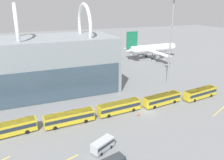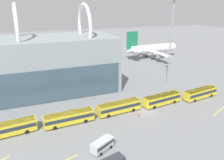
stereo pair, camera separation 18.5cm
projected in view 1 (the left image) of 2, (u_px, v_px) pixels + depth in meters
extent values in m
plane|color=slate|center=(147.00, 112.00, 61.98)|extent=(440.00, 440.00, 0.00)
torus|color=white|center=(17.00, 28.00, 67.92)|extent=(1.10, 15.44, 15.44)
torus|color=white|center=(85.00, 26.00, 75.70)|extent=(1.10, 15.44, 15.44)
cylinder|color=silver|center=(75.00, 63.00, 96.40)|extent=(9.21, 28.35, 4.82)
sphere|color=silver|center=(89.00, 70.00, 85.14)|extent=(4.72, 4.72, 4.72)
cone|color=silver|center=(65.00, 57.00, 107.66)|extent=(5.50, 6.79, 4.58)
cube|color=silver|center=(74.00, 64.00, 98.05)|extent=(29.81, 7.90, 0.35)
cylinder|color=gray|center=(91.00, 64.00, 102.59)|extent=(2.66, 3.50, 2.18)
cylinder|color=gray|center=(56.00, 69.00, 94.38)|extent=(2.66, 3.50, 2.18)
cube|color=#19724C|center=(64.00, 47.00, 105.45)|extent=(1.37, 6.09, 8.71)
cube|color=silver|center=(65.00, 56.00, 106.95)|extent=(12.87, 5.16, 0.28)
cylinder|color=gray|center=(85.00, 73.00, 89.61)|extent=(0.36, 0.36, 3.68)
cylinder|color=black|center=(85.00, 77.00, 90.21)|extent=(0.62, 1.16, 1.10)
cylinder|color=gray|center=(81.00, 66.00, 100.08)|extent=(0.36, 0.36, 3.68)
cylinder|color=black|center=(81.00, 70.00, 100.68)|extent=(0.62, 1.16, 1.10)
cylinder|color=gray|center=(68.00, 68.00, 96.98)|extent=(0.36, 0.36, 3.68)
cylinder|color=black|center=(68.00, 72.00, 97.58)|extent=(0.62, 1.16, 1.10)
cylinder|color=white|center=(152.00, 49.00, 123.14)|extent=(28.12, 6.00, 4.65)
sphere|color=white|center=(172.00, 47.00, 128.74)|extent=(4.56, 4.56, 4.56)
cone|color=white|center=(131.00, 51.00, 117.53)|extent=(6.34, 4.71, 4.42)
cube|color=white|center=(150.00, 50.00, 122.72)|extent=(5.22, 34.41, 0.35)
cylinder|color=gray|center=(140.00, 50.00, 131.43)|extent=(3.48, 2.68, 2.52)
cylinder|color=gray|center=(160.00, 56.00, 115.00)|extent=(3.48, 2.68, 2.52)
cube|color=#19724C|center=(132.00, 41.00, 116.04)|extent=(6.62, 0.72, 9.45)
cube|color=white|center=(132.00, 50.00, 117.65)|extent=(3.78, 12.23, 0.28)
cylinder|color=gray|center=(165.00, 52.00, 127.78)|extent=(0.36, 0.36, 4.49)
cylinder|color=black|center=(165.00, 56.00, 128.51)|extent=(1.12, 0.50, 1.10)
cylinder|color=gray|center=(146.00, 53.00, 125.93)|extent=(0.36, 0.36, 4.49)
cylinder|color=black|center=(146.00, 56.00, 126.66)|extent=(1.12, 0.50, 1.10)
cylinder|color=gray|center=(152.00, 55.00, 120.75)|extent=(0.36, 0.36, 4.49)
cylinder|color=black|center=(152.00, 59.00, 121.48)|extent=(1.12, 0.50, 1.10)
cube|color=gold|center=(8.00, 129.00, 50.39)|extent=(12.92, 4.09, 2.74)
cube|color=#232D38|center=(8.00, 128.00, 50.30)|extent=(12.67, 4.09, 0.96)
cube|color=silver|center=(7.00, 124.00, 49.96)|extent=(12.53, 3.97, 0.12)
cylinder|color=black|center=(26.00, 127.00, 53.64)|extent=(1.03, 0.40, 1.00)
cylinder|color=black|center=(27.00, 132.00, 51.48)|extent=(1.03, 0.40, 1.00)
cube|color=gold|center=(69.00, 118.00, 55.39)|extent=(12.82, 3.40, 2.74)
cube|color=#232D38|center=(69.00, 117.00, 55.30)|extent=(12.56, 3.42, 0.96)
cube|color=silver|center=(69.00, 113.00, 54.97)|extent=(12.43, 3.30, 0.12)
cylinder|color=black|center=(83.00, 117.00, 58.49)|extent=(1.01, 0.35, 1.00)
cylinder|color=black|center=(86.00, 121.00, 56.27)|extent=(1.01, 0.35, 1.00)
cylinder|color=black|center=(53.00, 123.00, 55.33)|extent=(1.01, 0.35, 1.00)
cylinder|color=black|center=(55.00, 128.00, 53.11)|extent=(1.01, 0.35, 1.00)
cube|color=gold|center=(119.00, 107.00, 61.25)|extent=(12.88, 3.81, 2.74)
cube|color=#232D38|center=(119.00, 106.00, 61.16)|extent=(12.63, 3.82, 0.96)
cube|color=silver|center=(119.00, 103.00, 60.82)|extent=(12.49, 3.70, 0.12)
cylinder|color=black|center=(129.00, 106.00, 64.44)|extent=(1.02, 0.38, 1.00)
cylinder|color=black|center=(133.00, 110.00, 62.25)|extent=(1.02, 0.38, 1.00)
cylinder|color=black|center=(105.00, 112.00, 61.06)|extent=(1.02, 0.38, 1.00)
cylinder|color=black|center=(109.00, 116.00, 58.87)|extent=(1.02, 0.38, 1.00)
cube|color=gold|center=(162.00, 99.00, 66.36)|extent=(12.94, 4.30, 2.74)
cube|color=#232D38|center=(162.00, 98.00, 66.27)|extent=(12.69, 4.29, 0.96)
cube|color=silver|center=(162.00, 95.00, 65.94)|extent=(12.55, 4.17, 0.12)
cylinder|color=black|center=(168.00, 99.00, 69.66)|extent=(1.03, 0.42, 1.00)
cylinder|color=black|center=(174.00, 102.00, 67.51)|extent=(1.03, 0.42, 1.00)
cylinder|color=black|center=(149.00, 104.00, 66.03)|extent=(1.03, 0.42, 1.00)
cylinder|color=black|center=(154.00, 107.00, 63.88)|extent=(1.03, 0.42, 1.00)
cube|color=gold|center=(200.00, 93.00, 70.89)|extent=(12.95, 4.39, 2.74)
cube|color=#232D38|center=(200.00, 92.00, 70.80)|extent=(12.70, 4.39, 0.96)
cube|color=silver|center=(201.00, 89.00, 70.47)|extent=(12.56, 4.26, 0.12)
cylinder|color=black|center=(204.00, 93.00, 74.21)|extent=(1.03, 0.42, 1.00)
cylinder|color=black|center=(211.00, 96.00, 72.08)|extent=(1.03, 0.42, 1.00)
cylinder|color=black|center=(188.00, 98.00, 70.53)|extent=(1.03, 0.42, 1.00)
cylinder|color=black|center=(195.00, 100.00, 68.39)|extent=(1.03, 0.42, 1.00)
cube|color=#B2B7BC|center=(103.00, 145.00, 45.45)|extent=(5.67, 4.35, 2.04)
cube|color=#232D38|center=(103.00, 143.00, 45.34)|extent=(5.54, 4.29, 0.61)
cylinder|color=black|center=(104.00, 143.00, 47.49)|extent=(0.72, 0.52, 0.70)
cylinder|color=black|center=(111.00, 147.00, 46.25)|extent=(0.72, 0.52, 0.70)
cylinder|color=black|center=(94.00, 150.00, 45.28)|extent=(0.72, 0.52, 0.70)
cylinder|color=black|center=(101.00, 154.00, 44.04)|extent=(0.72, 0.52, 0.70)
cylinder|color=gray|center=(170.00, 44.00, 79.56)|extent=(0.57, 0.57, 30.59)
cube|color=yellow|center=(219.00, 111.00, 62.63)|extent=(8.18, 3.59, 0.01)
cube|color=black|center=(139.00, 115.00, 60.30)|extent=(0.58, 0.58, 0.02)
cone|color=#EA5914|center=(139.00, 114.00, 60.18)|extent=(0.43, 0.43, 0.72)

